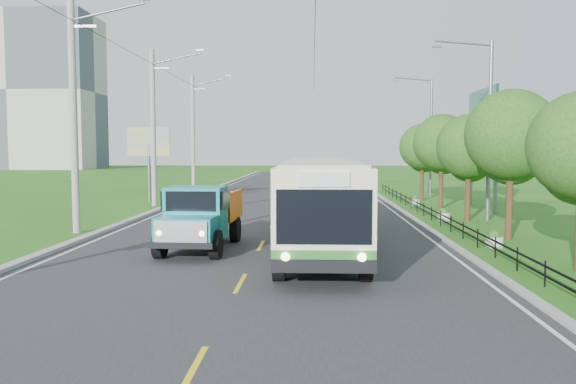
# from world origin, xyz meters

# --- Properties ---
(ground) EXTENTS (240.00, 240.00, 0.00)m
(ground) POSITION_xyz_m (0.00, 0.00, 0.00)
(ground) COLOR #266117
(ground) RESTS_ON ground
(road) EXTENTS (14.00, 120.00, 0.02)m
(road) POSITION_xyz_m (0.00, 20.00, 0.01)
(road) COLOR #28282B
(road) RESTS_ON ground
(curb_left) EXTENTS (0.40, 120.00, 0.15)m
(curb_left) POSITION_xyz_m (-7.20, 20.00, 0.07)
(curb_left) COLOR #9E9E99
(curb_left) RESTS_ON ground
(curb_right) EXTENTS (0.30, 120.00, 0.10)m
(curb_right) POSITION_xyz_m (7.15, 20.00, 0.05)
(curb_right) COLOR #9E9E99
(curb_right) RESTS_ON ground
(edge_line_left) EXTENTS (0.12, 120.00, 0.00)m
(edge_line_left) POSITION_xyz_m (-6.65, 20.00, 0.02)
(edge_line_left) COLOR silver
(edge_line_left) RESTS_ON road
(edge_line_right) EXTENTS (0.12, 120.00, 0.00)m
(edge_line_right) POSITION_xyz_m (6.65, 20.00, 0.02)
(edge_line_right) COLOR silver
(edge_line_right) RESTS_ON road
(centre_dash) EXTENTS (0.12, 2.20, 0.00)m
(centre_dash) POSITION_xyz_m (0.00, 0.00, 0.02)
(centre_dash) COLOR yellow
(centre_dash) RESTS_ON road
(railing_right) EXTENTS (0.04, 40.00, 0.60)m
(railing_right) POSITION_xyz_m (8.00, 14.00, 0.30)
(railing_right) COLOR black
(railing_right) RESTS_ON ground
(pole_near) EXTENTS (3.51, 0.32, 10.00)m
(pole_near) POSITION_xyz_m (-8.26, 9.00, 5.09)
(pole_near) COLOR gray
(pole_near) RESTS_ON ground
(pole_mid) EXTENTS (3.51, 0.32, 10.00)m
(pole_mid) POSITION_xyz_m (-8.26, 21.00, 5.09)
(pole_mid) COLOR gray
(pole_mid) RESTS_ON ground
(pole_far) EXTENTS (3.51, 0.32, 10.00)m
(pole_far) POSITION_xyz_m (-8.26, 33.00, 5.09)
(pole_far) COLOR gray
(pole_far) RESTS_ON ground
(tree_third) EXTENTS (3.60, 3.62, 6.00)m
(tree_third) POSITION_xyz_m (9.86, 8.14, 3.99)
(tree_third) COLOR #382314
(tree_third) RESTS_ON ground
(tree_fourth) EXTENTS (3.24, 3.31, 5.40)m
(tree_fourth) POSITION_xyz_m (9.86, 14.14, 3.59)
(tree_fourth) COLOR #382314
(tree_fourth) RESTS_ON ground
(tree_fifth) EXTENTS (3.48, 3.52, 5.80)m
(tree_fifth) POSITION_xyz_m (9.86, 20.14, 3.85)
(tree_fifth) COLOR #382314
(tree_fifth) RESTS_ON ground
(tree_back) EXTENTS (3.30, 3.36, 5.50)m
(tree_back) POSITION_xyz_m (9.86, 26.14, 3.65)
(tree_back) COLOR #382314
(tree_back) RESTS_ON ground
(streetlight_mid) EXTENTS (3.02, 0.20, 9.07)m
(streetlight_mid) POSITION_xyz_m (10.64, 14.00, 4.90)
(streetlight_mid) COLOR slate
(streetlight_mid) RESTS_ON ground
(streetlight_far) EXTENTS (3.02, 0.20, 9.07)m
(streetlight_far) POSITION_xyz_m (10.64, 28.00, 4.90)
(streetlight_far) COLOR slate
(streetlight_far) RESTS_ON ground
(planter_near) EXTENTS (0.64, 0.64, 0.67)m
(planter_near) POSITION_xyz_m (8.60, 6.00, 0.29)
(planter_near) COLOR silver
(planter_near) RESTS_ON ground
(planter_mid) EXTENTS (0.64, 0.64, 0.67)m
(planter_mid) POSITION_xyz_m (8.60, 14.00, 0.29)
(planter_mid) COLOR silver
(planter_mid) RESTS_ON ground
(planter_far) EXTENTS (0.64, 0.64, 0.67)m
(planter_far) POSITION_xyz_m (8.60, 22.00, 0.29)
(planter_far) COLOR silver
(planter_far) RESTS_ON ground
(billboard_left) EXTENTS (3.00, 0.20, 5.20)m
(billboard_left) POSITION_xyz_m (-9.50, 24.00, 3.87)
(billboard_left) COLOR slate
(billboard_left) RESTS_ON ground
(billboard_right) EXTENTS (0.24, 6.00, 7.30)m
(billboard_right) POSITION_xyz_m (12.30, 20.00, 5.34)
(billboard_right) COLOR slate
(billboard_right) RESTS_ON ground
(apartment_near) EXTENTS (28.00, 14.00, 30.00)m
(apartment_near) POSITION_xyz_m (-55.00, 95.00, 15.00)
(apartment_near) COLOR #B7B2A3
(apartment_near) RESTS_ON ground
(bus) EXTENTS (2.77, 16.17, 3.12)m
(bus) POSITION_xyz_m (2.15, 6.97, 1.87)
(bus) COLOR #2D6E2C
(bus) RESTS_ON ground
(dump_truck) EXTENTS (2.37, 5.60, 2.32)m
(dump_truck) POSITION_xyz_m (-2.09, 5.24, 1.31)
(dump_truck) COLOR #157780
(dump_truck) RESTS_ON ground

